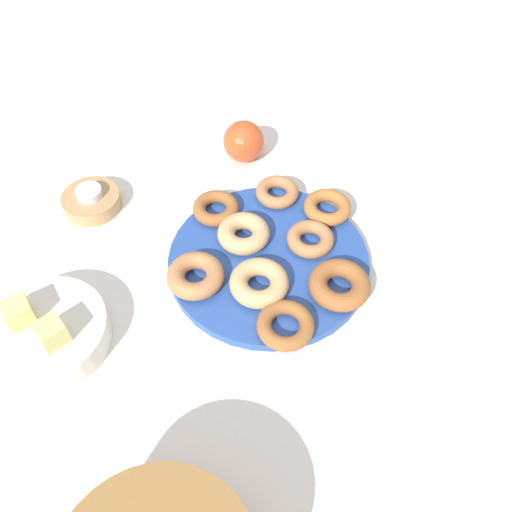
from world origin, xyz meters
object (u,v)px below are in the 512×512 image
Objects in this scene: donut_8 at (327,207)px; tealight at (89,193)px; donut_plate at (268,260)px; donut_1 at (259,283)px; melon_chunk_right at (19,312)px; donut_4 at (277,192)px; donut_2 at (216,208)px; donut_3 at (196,276)px; fruit_bowl at (48,334)px; candle_holder at (92,201)px; apple at (244,141)px; donut_7 at (243,234)px; melon_chunk_left at (51,333)px; donut_5 at (310,239)px; donut_6 at (285,325)px; donut_0 at (339,285)px.

donut_8 is 0.42m from tealight.
donut_1 reaches higher than donut_plate.
donut_4 is at bearing -100.23° from melon_chunk_right.
donut_1 is at bearing 157.95° from donut_2.
donut_3 reaches higher than donut_8.
melon_chunk_right reaches higher than donut_3.
donut_plate is 0.36m from fruit_bowl.
apple reaches higher than candle_holder.
donut_7 is 2.45× the size of melon_chunk_right.
donut_7 is at bearing -107.85° from melon_chunk_right.
melon_chunk_left reaches higher than donut_2.
donut_1 is at bearing -144.77° from donut_3.
donut_4 and donut_5 have the same top height.
fruit_bowl is (0.00, 0.34, -0.01)m from donut_2.
donut_5 is at bearing 158.34° from donut_4.
donut_3 is at bearing 120.63° from apple.
donut_3 is (0.05, 0.11, 0.02)m from donut_plate.
tealight reaches higher than donut_8.
donut_1 is 0.18m from donut_2.
donut_6 is at bearing 153.86° from donut_7.
apple is (0.05, -0.51, -0.02)m from melon_chunk_right.
donut_5 is 0.27m from apple.
donut_3 is at bearing 35.23° from donut_1.
tealight is 0.58× the size of apple.
candle_holder is 0.58× the size of fruit_bowl.
tealight is at bearing 39.30° from donut_8.
donut_plate is at bearing 66.11° from donut_5.
melon_chunk_right is at bearing 51.73° from donut_0.
donut_4 is 0.12m from donut_7.
donut_3 is (-0.08, 0.13, 0.00)m from donut_2.
fruit_bowl is 2.23× the size of apple.
donut_2 is 0.26m from donut_6.
donut_7 is 1.05× the size of donut_8.
donut_6 is at bearing -169.35° from donut_3.
apple is (0.22, -0.02, 0.01)m from donut_8.
donut_3 is at bearing 93.14° from donut_7.
fruit_bowl is (0.08, 0.22, -0.01)m from donut_3.
donut_1 is 1.05× the size of donut_7.
donut_1 is at bearing -121.40° from fruit_bowl.
apple is (-0.11, -0.29, 0.00)m from tealight.
tealight is (0.19, 0.13, 0.01)m from donut_2.
donut_0 is at bearing -161.71° from candle_holder.
apple is at bearing -22.27° from donut_0.
donut_1 is 2.00× the size of tealight.
donut_3 is (0.08, 0.06, -0.00)m from donut_1.
donut_0 is at bearing 134.50° from donut_8.
donut_2 reaches higher than candle_holder.
donut_1 is 0.35m from melon_chunk_right.
donut_3 reaches higher than donut_4.
fruit_bowl is at bearing 58.60° from donut_1.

